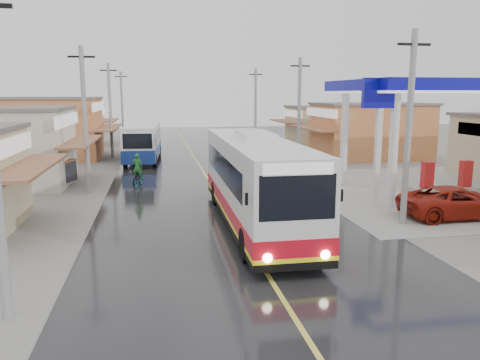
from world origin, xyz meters
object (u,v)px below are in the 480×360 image
(coach_bus, at_px, (254,181))
(second_bus, at_px, (143,142))
(jeepney, at_px, (457,202))
(cyclist, at_px, (138,176))
(tricycle_near, at_px, (59,172))

(coach_bus, relative_size, second_bus, 1.38)
(jeepney, bearing_deg, cyclist, 56.31)
(jeepney, height_order, tricycle_near, tricycle_near)
(tricycle_near, bearing_deg, coach_bus, -26.00)
(second_bus, relative_size, cyclist, 4.51)
(second_bus, bearing_deg, jeepney, -51.57)
(tricycle_near, bearing_deg, cyclist, 9.46)
(cyclist, height_order, tricycle_near, cyclist)
(coach_bus, distance_m, jeepney, 9.25)
(coach_bus, distance_m, cyclist, 10.59)
(coach_bus, distance_m, tricycle_near, 13.99)
(tricycle_near, bearing_deg, second_bus, 84.54)
(cyclist, distance_m, tricycle_near, 4.66)
(coach_bus, bearing_deg, cyclist, 119.51)
(second_bus, height_order, cyclist, second_bus)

